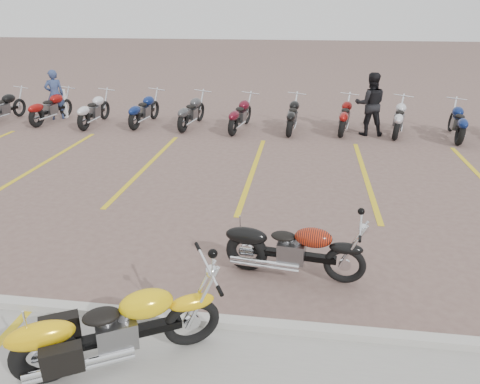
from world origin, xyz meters
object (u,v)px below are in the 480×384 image
object	(u,v)px
flame_cruiser	(291,250)
bollard	(64,104)
yellow_cruiser	(115,329)
person_b	(370,104)
person_a	(55,95)

from	to	relation	value
flame_cruiser	bollard	size ratio (longest dim) A/B	2.08
yellow_cruiser	bollard	xyz separation A→B (m)	(-6.62, 11.65, 0.03)
person_b	bollard	size ratio (longest dim) A/B	1.92
yellow_cruiser	person_a	size ratio (longest dim) A/B	1.20
person_a	person_b	size ratio (longest dim) A/B	0.90
flame_cruiser	person_a	world-z (taller)	person_a
person_b	yellow_cruiser	bearing A→B (deg)	68.45
yellow_cruiser	person_b	bearing A→B (deg)	40.84
yellow_cruiser	person_b	world-z (taller)	person_b
flame_cruiser	bollard	bearing A→B (deg)	139.13
person_a	yellow_cruiser	bearing A→B (deg)	86.86
flame_cruiser	person_a	bearing A→B (deg)	140.44
person_a	person_b	xyz separation A→B (m)	(10.69, -0.66, 0.09)
yellow_cruiser	bollard	distance (m)	13.40
yellow_cruiser	flame_cruiser	distance (m)	2.83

